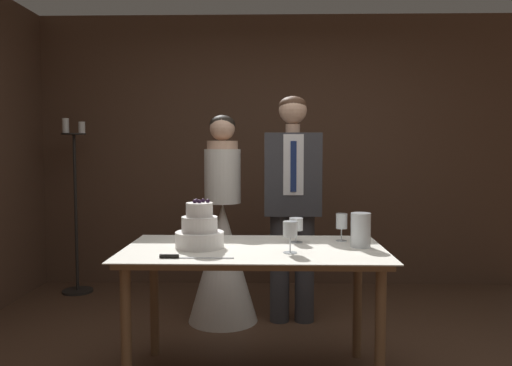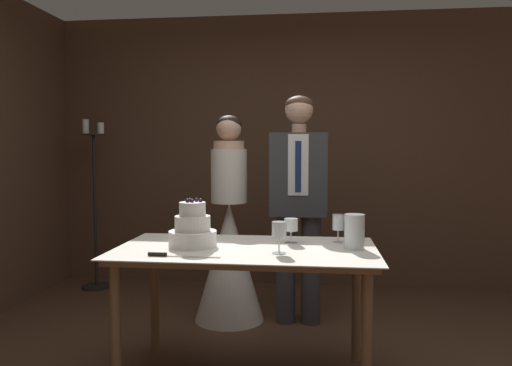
{
  "view_description": "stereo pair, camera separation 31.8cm",
  "coord_description": "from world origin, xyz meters",
  "px_view_note": "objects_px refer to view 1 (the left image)",
  "views": [
    {
      "loc": [
        -0.05,
        -2.63,
        1.34
      ],
      "look_at": [
        -0.12,
        0.7,
        1.12
      ],
      "focal_mm": 35.0,
      "sensor_mm": 36.0,
      "label": 1
    },
    {
      "loc": [
        0.27,
        -2.61,
        1.34
      ],
      "look_at": [
        -0.12,
        0.7,
        1.12
      ],
      "focal_mm": 35.0,
      "sensor_mm": 36.0,
      "label": 2
    }
  ],
  "objects_px": {
    "groom": "(292,195)",
    "wine_glass_near": "(342,222)",
    "cake_table": "(254,262)",
    "wine_glass_far": "(296,226)",
    "wine_glass_middle": "(290,231)",
    "tiered_cake": "(200,231)",
    "cake_knife": "(182,257)",
    "bride": "(223,247)",
    "candle_stand": "(76,214)",
    "hurricane_candle": "(361,231)"
  },
  "relations": [
    {
      "from": "cake_knife",
      "to": "candle_stand",
      "type": "distance_m",
      "value": 2.42
    },
    {
      "from": "wine_glass_middle",
      "to": "bride",
      "type": "xyz_separation_m",
      "value": [
        -0.47,
        1.12,
        -0.31
      ]
    },
    {
      "from": "cake_knife",
      "to": "tiered_cake",
      "type": "bearing_deg",
      "value": 78.92
    },
    {
      "from": "groom",
      "to": "wine_glass_near",
      "type": "bearing_deg",
      "value": -70.77
    },
    {
      "from": "wine_glass_far",
      "to": "wine_glass_near",
      "type": "bearing_deg",
      "value": 10.6
    },
    {
      "from": "cake_knife",
      "to": "hurricane_candle",
      "type": "relative_size",
      "value": 1.95
    },
    {
      "from": "cake_knife",
      "to": "bride",
      "type": "height_order",
      "value": "bride"
    },
    {
      "from": "cake_table",
      "to": "candle_stand",
      "type": "bearing_deg",
      "value": 134.71
    },
    {
      "from": "wine_glass_middle",
      "to": "groom",
      "type": "distance_m",
      "value": 1.13
    },
    {
      "from": "cake_table",
      "to": "wine_glass_far",
      "type": "relative_size",
      "value": 9.92
    },
    {
      "from": "tiered_cake",
      "to": "wine_glass_middle",
      "type": "relative_size",
      "value": 1.61
    },
    {
      "from": "cake_table",
      "to": "wine_glass_near",
      "type": "height_order",
      "value": "wine_glass_near"
    },
    {
      "from": "wine_glass_far",
      "to": "bride",
      "type": "height_order",
      "value": "bride"
    },
    {
      "from": "cake_table",
      "to": "cake_knife",
      "type": "height_order",
      "value": "cake_knife"
    },
    {
      "from": "wine_glass_near",
      "to": "hurricane_candle",
      "type": "relative_size",
      "value": 0.87
    },
    {
      "from": "wine_glass_near",
      "to": "wine_glass_far",
      "type": "relative_size",
      "value": 1.14
    },
    {
      "from": "candle_stand",
      "to": "groom",
      "type": "bearing_deg",
      "value": -20.67
    },
    {
      "from": "wine_glass_far",
      "to": "groom",
      "type": "relative_size",
      "value": 0.09
    },
    {
      "from": "cake_table",
      "to": "wine_glass_near",
      "type": "distance_m",
      "value": 0.61
    },
    {
      "from": "groom",
      "to": "candle_stand",
      "type": "height_order",
      "value": "groom"
    },
    {
      "from": "cake_knife",
      "to": "wine_glass_middle",
      "type": "distance_m",
      "value": 0.6
    },
    {
      "from": "cake_knife",
      "to": "wine_glass_near",
      "type": "xyz_separation_m",
      "value": [
        0.9,
        0.5,
        0.11
      ]
    },
    {
      "from": "tiered_cake",
      "to": "bride",
      "type": "distance_m",
      "value": 1.02
    },
    {
      "from": "wine_glass_near",
      "to": "candle_stand",
      "type": "distance_m",
      "value": 2.71
    },
    {
      "from": "wine_glass_middle",
      "to": "cake_table",
      "type": "bearing_deg",
      "value": 145.11
    },
    {
      "from": "wine_glass_middle",
      "to": "bride",
      "type": "height_order",
      "value": "bride"
    },
    {
      "from": "tiered_cake",
      "to": "cake_knife",
      "type": "distance_m",
      "value": 0.3
    },
    {
      "from": "tiered_cake",
      "to": "wine_glass_near",
      "type": "xyz_separation_m",
      "value": [
        0.85,
        0.22,
        0.02
      ]
    },
    {
      "from": "wine_glass_far",
      "to": "hurricane_candle",
      "type": "xyz_separation_m",
      "value": [
        0.37,
        -0.13,
        -0.01
      ]
    },
    {
      "from": "tiered_cake",
      "to": "wine_glass_middle",
      "type": "xyz_separation_m",
      "value": [
        0.52,
        -0.14,
        0.02
      ]
    },
    {
      "from": "wine_glass_middle",
      "to": "groom",
      "type": "xyz_separation_m",
      "value": [
        0.07,
        1.12,
        0.09
      ]
    },
    {
      "from": "cake_knife",
      "to": "groom",
      "type": "distance_m",
      "value": 1.43
    },
    {
      "from": "wine_glass_far",
      "to": "candle_stand",
      "type": "distance_m",
      "value": 2.51
    },
    {
      "from": "cake_table",
      "to": "candle_stand",
      "type": "relative_size",
      "value": 0.92
    },
    {
      "from": "wine_glass_near",
      "to": "hurricane_candle",
      "type": "distance_m",
      "value": 0.2
    },
    {
      "from": "tiered_cake",
      "to": "groom",
      "type": "relative_size",
      "value": 0.16
    },
    {
      "from": "tiered_cake",
      "to": "wine_glass_near",
      "type": "bearing_deg",
      "value": 14.6
    },
    {
      "from": "tiered_cake",
      "to": "wine_glass_far",
      "type": "height_order",
      "value": "tiered_cake"
    },
    {
      "from": "cake_knife",
      "to": "bride",
      "type": "distance_m",
      "value": 1.28
    },
    {
      "from": "wine_glass_far",
      "to": "bride",
      "type": "xyz_separation_m",
      "value": [
        -0.52,
        0.81,
        -0.29
      ]
    },
    {
      "from": "cake_table",
      "to": "wine_glass_middle",
      "type": "distance_m",
      "value": 0.32
    },
    {
      "from": "tiered_cake",
      "to": "groom",
      "type": "distance_m",
      "value": 1.15
    },
    {
      "from": "cake_knife",
      "to": "groom",
      "type": "bearing_deg",
      "value": 63.0
    },
    {
      "from": "hurricane_candle",
      "to": "groom",
      "type": "bearing_deg",
      "value": 110.27
    },
    {
      "from": "wine_glass_middle",
      "to": "wine_glass_far",
      "type": "xyz_separation_m",
      "value": [
        0.05,
        0.31,
        -0.02
      ]
    },
    {
      "from": "tiered_cake",
      "to": "groom",
      "type": "height_order",
      "value": "groom"
    },
    {
      "from": "cake_knife",
      "to": "wine_glass_middle",
      "type": "height_order",
      "value": "wine_glass_middle"
    },
    {
      "from": "wine_glass_near",
      "to": "candle_stand",
      "type": "height_order",
      "value": "candle_stand"
    },
    {
      "from": "wine_glass_near",
      "to": "groom",
      "type": "relative_size",
      "value": 0.1
    },
    {
      "from": "wine_glass_far",
      "to": "groom",
      "type": "height_order",
      "value": "groom"
    }
  ]
}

